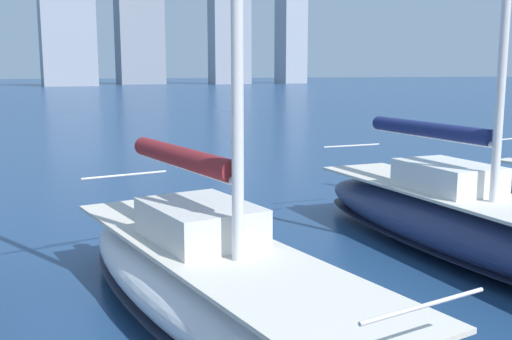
# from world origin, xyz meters

# --- Properties ---
(sailboat_navy) EXTENTS (2.35, 9.40, 9.90)m
(sailboat_navy) POSITION_xyz_m (-5.02, -7.89, 0.70)
(sailboat_navy) COLOR navy
(sailboat_navy) RESTS_ON ground
(sailboat_maroon) EXTENTS (3.38, 8.73, 9.53)m
(sailboat_maroon) POSITION_xyz_m (0.59, -6.83, 0.66)
(sailboat_maroon) COLOR silver
(sailboat_maroon) RESTS_ON ground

